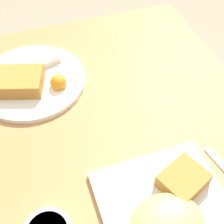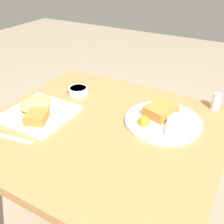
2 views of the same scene
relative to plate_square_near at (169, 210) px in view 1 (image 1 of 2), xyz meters
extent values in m
cube|color=#B27A47|center=(-0.06, 0.27, -0.04)|extent=(0.81, 0.89, 0.04)
cylinder|color=olive|center=(0.29, 0.66, -0.40)|extent=(0.05, 0.05, 0.68)
cube|color=white|center=(0.00, 0.01, -0.01)|extent=(0.26, 0.26, 0.01)
ellipsoid|color=#EAC660|center=(-0.02, -0.02, 0.01)|extent=(0.14, 0.12, 0.04)
cube|color=#B77A33|center=(0.05, 0.05, 0.01)|extent=(0.11, 0.11, 0.04)
cylinder|color=white|center=(-0.20, 0.47, -0.01)|extent=(0.30, 0.30, 0.01)
cube|color=#B77A33|center=(-0.22, 0.44, 0.01)|extent=(0.14, 0.13, 0.04)
cube|color=beige|center=(-0.17, 0.52, 0.00)|extent=(0.14, 0.09, 0.02)
sphere|color=orange|center=(-0.13, 0.42, 0.01)|extent=(0.04, 0.04, 0.04)
camera|label=1|loc=(-0.19, -0.20, 0.59)|focal=50.00mm
camera|label=2|loc=(0.65, 0.72, 0.55)|focal=42.00mm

